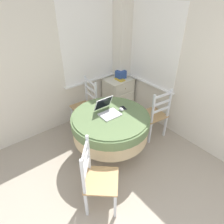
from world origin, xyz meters
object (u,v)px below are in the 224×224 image
Objects in this scene: computer_mouse at (121,109)px; cell_phone at (123,108)px; laptop at (108,110)px; storage_box at (121,74)px; dining_chair_camera_near at (98,179)px; round_dining_table at (110,124)px; dining_chair_near_right_window at (154,115)px; dining_chair_near_back_window at (86,106)px; corner_cabinet at (118,94)px; book_on_cabinet at (120,79)px.

computer_mouse is 0.08m from cell_phone.
laptop reaches higher than storage_box.
laptop reaches higher than dining_chair_camera_near.
computer_mouse reaches higher than cell_phone.
round_dining_table is 1.22× the size of dining_chair_camera_near.
cell_phone is (0.28, 0.03, 0.17)m from round_dining_table.
dining_chair_near_right_window reaches higher than cell_phone.
cell_phone is at bearing -128.57° from storage_box.
dining_chair_near_back_window is 1.28m from dining_chair_near_right_window.
computer_mouse reaches higher than corner_cabinet.
corner_cabinet is at bearing 44.95° from round_dining_table.
dining_chair_near_right_window is 1.64m from dining_chair_camera_near.
round_dining_table is at bearing 42.16° from dining_chair_camera_near.
storage_box is 0.11m from book_on_cabinet.
dining_chair_camera_near is 2.35m from storage_box.
corner_cabinet is (0.87, 0.08, -0.09)m from dining_chair_near_back_window.
round_dining_table is at bearing 179.56° from computer_mouse.
corner_cabinet is 0.39m from book_on_cabinet.
cell_phone is 0.60× the size of book_on_cabinet.
laptop is at bearing -138.88° from storage_box.
book_on_cabinet is (-0.07, -0.06, -0.07)m from storage_box.
dining_chair_near_back_window reaches higher than corner_cabinet.
book_on_cabinet is at bearing 52.47° from cell_phone.
round_dining_table is 9.81× the size of cell_phone.
round_dining_table is 0.91m from dining_chair_near_right_window.
laptop is at bearing 167.90° from dining_chair_near_right_window.
laptop is at bearing 88.28° from round_dining_table.
corner_cabinet is (1.65, 1.59, -0.09)m from dining_chair_camera_near.
dining_chair_near_right_window is at bearing -12.10° from laptop.
dining_chair_near_back_window is 0.90m from book_on_cabinet.
dining_chair_near_right_window reaches higher than computer_mouse.
laptop is (0.00, 0.07, 0.21)m from round_dining_table.
corner_cabinet is (0.70, 0.95, -0.40)m from cell_phone.
round_dining_table is 0.23m from laptop.
laptop is 0.35× the size of dining_chair_near_right_window.
dining_chair_near_back_window reaches higher than book_on_cabinet.
cell_phone is 0.12× the size of dining_chair_near_back_window.
laptop is 2.80× the size of cell_phone.
dining_chair_camera_near is at bearing -145.54° from computer_mouse.
corner_cabinet is at bearing 85.33° from dining_chair_near_right_window.
dining_chair_near_right_window is (0.68, -0.12, -0.33)m from computer_mouse.
laptop reaches higher than dining_chair_near_back_window.
computer_mouse is 1.19m from book_on_cabinet.
laptop reaches higher than corner_cabinet.
computer_mouse is 0.77m from dining_chair_near_right_window.
dining_chair_near_right_window is at bearing -97.51° from storage_box.
computer_mouse is (0.21, -0.07, -0.03)m from laptop.
dining_chair_near_back_window is at bearing 82.90° from round_dining_table.
cell_phone is 1.25m from corner_cabinet.
storage_box reaches higher than corner_cabinet.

